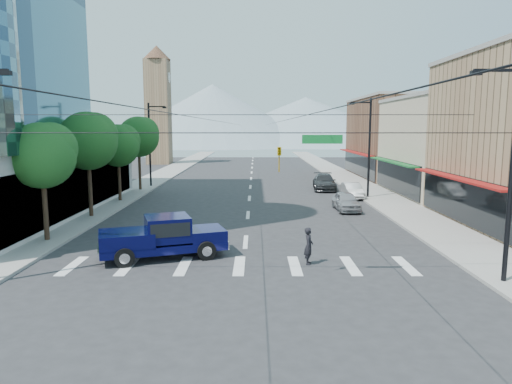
# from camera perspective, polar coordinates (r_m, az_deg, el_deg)

# --- Properties ---
(ground) EXTENTS (160.00, 160.00, 0.00)m
(ground) POSITION_cam_1_polar(r_m,az_deg,el_deg) (20.14, -1.68, -10.49)
(ground) COLOR #28282B
(ground) RESTS_ON ground
(sidewalk_left) EXTENTS (4.00, 120.00, 0.15)m
(sidewalk_left) POSITION_cam_1_polar(r_m,az_deg,el_deg) (60.74, -12.00, 1.91)
(sidewalk_left) COLOR gray
(sidewalk_left) RESTS_ON ground
(sidewalk_right) EXTENTS (4.00, 120.00, 0.15)m
(sidewalk_right) POSITION_cam_1_polar(r_m,az_deg,el_deg) (60.52, 10.84, 1.92)
(sidewalk_right) COLOR gray
(sidewalk_right) RESTS_ON ground
(shop_mid) EXTENTS (12.00, 14.00, 9.00)m
(shop_mid) POSITION_cam_1_polar(r_m,az_deg,el_deg) (47.31, 24.30, 5.05)
(shop_mid) COLOR tan
(shop_mid) RESTS_ON ground
(shop_far) EXTENTS (12.00, 18.00, 10.00)m
(shop_far) POSITION_cam_1_polar(r_m,az_deg,el_deg) (62.22, 18.26, 6.37)
(shop_far) COLOR brown
(shop_far) RESTS_ON ground
(clock_tower) EXTENTS (4.80, 4.80, 20.40)m
(clock_tower) POSITION_cam_1_polar(r_m,az_deg,el_deg) (82.97, -12.15, 10.82)
(clock_tower) COLOR #8C6B4C
(clock_tower) RESTS_ON ground
(mountain_left) EXTENTS (80.00, 80.00, 22.00)m
(mountain_left) POSITION_cam_1_polar(r_m,az_deg,el_deg) (169.86, -5.39, 9.59)
(mountain_left) COLOR gray
(mountain_left) RESTS_ON ground
(mountain_right) EXTENTS (90.00, 90.00, 18.00)m
(mountain_right) POSITION_cam_1_polar(r_m,az_deg,el_deg) (180.16, 6.21, 8.85)
(mountain_right) COLOR gray
(mountain_right) RESTS_ON ground
(tree_near) EXTENTS (3.65, 3.64, 6.71)m
(tree_near) POSITION_cam_1_polar(r_m,az_deg,el_deg) (27.78, -24.89, 4.40)
(tree_near) COLOR black
(tree_near) RESTS_ON ground
(tree_midnear) EXTENTS (4.09, 4.09, 7.52)m
(tree_midnear) POSITION_cam_1_polar(r_m,az_deg,el_deg) (34.23, -20.05, 6.22)
(tree_midnear) COLOR black
(tree_midnear) RESTS_ON ground
(tree_midfar) EXTENTS (3.65, 3.64, 6.71)m
(tree_midfar) POSITION_cam_1_polar(r_m,az_deg,el_deg) (40.90, -16.67, 5.75)
(tree_midfar) COLOR black
(tree_midfar) RESTS_ON ground
(tree_far) EXTENTS (4.09, 4.09, 7.52)m
(tree_far) POSITION_cam_1_polar(r_m,az_deg,el_deg) (47.63, -14.30, 6.84)
(tree_far) COLOR black
(tree_far) RESTS_ON ground
(signal_rig) EXTENTS (21.80, 0.20, 9.00)m
(signal_rig) POSITION_cam_1_polar(r_m,az_deg,el_deg) (18.18, -1.22, 2.49)
(signal_rig) COLOR black
(signal_rig) RESTS_ON ground
(lamp_pole_nw) EXTENTS (2.00, 0.25, 9.00)m
(lamp_pole_nw) POSITION_cam_1_polar(r_m,az_deg,el_deg) (50.38, -13.02, 6.20)
(lamp_pole_nw) COLOR black
(lamp_pole_nw) RESTS_ON ground
(lamp_pole_ne) EXTENTS (2.00, 0.25, 9.00)m
(lamp_pole_ne) POSITION_cam_1_polar(r_m,az_deg,el_deg) (42.34, 13.82, 5.85)
(lamp_pole_ne) COLOR black
(lamp_pole_ne) RESTS_ON ground
(pickup_truck) EXTENTS (6.52, 4.02, 2.09)m
(pickup_truck) POSITION_cam_1_polar(r_m,az_deg,el_deg) (23.04, -11.57, -5.45)
(pickup_truck) COLOR #070838
(pickup_truck) RESTS_ON ground
(pedestrian) EXTENTS (0.53, 0.71, 1.76)m
(pedestrian) POSITION_cam_1_polar(r_m,az_deg,el_deg) (21.75, 6.60, -6.71)
(pedestrian) COLOR black
(pedestrian) RESTS_ON ground
(parked_car_near) EXTENTS (1.81, 4.29, 1.45)m
(parked_car_near) POSITION_cam_1_polar(r_m,az_deg,el_deg) (36.07, 11.20, -1.15)
(parked_car_near) COLOR #9C9CA0
(parked_car_near) RESTS_ON ground
(parked_car_mid) EXTENTS (1.58, 4.24, 1.38)m
(parked_car_mid) POSITION_cam_1_polar(r_m,az_deg,el_deg) (42.60, 11.91, 0.18)
(parked_car_mid) COLOR silver
(parked_car_mid) RESTS_ON ground
(parked_car_far) EXTENTS (2.71, 5.72, 1.61)m
(parked_car_far) POSITION_cam_1_polar(r_m,az_deg,el_deg) (47.72, 8.53, 1.24)
(parked_car_far) COLOR #2C2C2E
(parked_car_far) RESTS_ON ground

